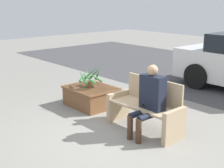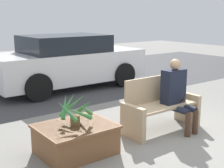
# 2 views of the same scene
# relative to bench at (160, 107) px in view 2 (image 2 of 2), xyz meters

# --- Properties ---
(ground_plane) EXTENTS (30.00, 30.00, 0.00)m
(ground_plane) POSITION_rel_bench_xyz_m (-0.06, -0.61, -0.43)
(ground_plane) COLOR gray
(road_surface) EXTENTS (20.00, 6.00, 0.01)m
(road_surface) POSITION_rel_bench_xyz_m (-0.06, 5.05, -0.43)
(road_surface) COLOR #424244
(road_surface) RESTS_ON ground_plane
(bench) EXTENTS (1.50, 0.57, 0.96)m
(bench) POSITION_rel_bench_xyz_m (0.00, 0.00, 0.00)
(bench) COLOR tan
(bench) RESTS_ON ground_plane
(person_seated) EXTENTS (0.46, 0.61, 1.30)m
(person_seated) POSITION_rel_bench_xyz_m (0.23, -0.18, 0.29)
(person_seated) COLOR black
(person_seated) RESTS_ON ground_plane
(planter_box) EXTENTS (1.11, 0.91, 0.45)m
(planter_box) POSITION_rel_bench_xyz_m (-1.76, 0.05, -0.19)
(planter_box) COLOR brown
(planter_box) RESTS_ON ground_plane
(potted_plant) EXTENTS (0.54, 0.54, 0.47)m
(potted_plant) POSITION_rel_bench_xyz_m (-1.76, 0.05, 0.25)
(potted_plant) COLOR brown
(potted_plant) RESTS_ON planter_box
(parked_car) EXTENTS (4.34, 1.98, 1.52)m
(parked_car) POSITION_rel_bench_xyz_m (0.34, 4.00, 0.33)
(parked_car) COLOR silver
(parked_car) RESTS_ON ground_plane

